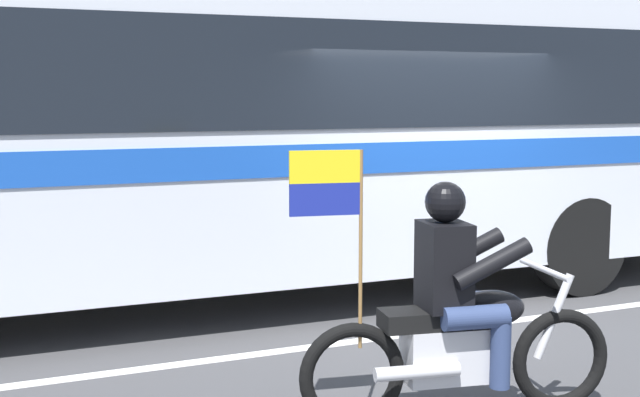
{
  "coord_description": "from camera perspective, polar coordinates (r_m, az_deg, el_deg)",
  "views": [
    {
      "loc": [
        -4.19,
        -6.95,
        2.13
      ],
      "look_at": [
        -1.32,
        -0.41,
        1.23
      ],
      "focal_mm": 47.74,
      "sensor_mm": 36.0,
      "label": 1
    }
  ],
  "objects": [
    {
      "name": "transit_bus",
      "position": [
        8.63,
        -4.58,
        5.52
      ],
      "size": [
        11.7,
        2.75,
        3.22
      ],
      "color": "silver",
      "rests_on": "ground_plane"
    },
    {
      "name": "ground_plane",
      "position": [
        8.39,
        7.17,
        -7.57
      ],
      "size": [
        60.0,
        60.0,
        0.0
      ],
      "primitive_type": "plane",
      "color": "#3D3D3F"
    },
    {
      "name": "motorcycle_with_rider",
      "position": [
        5.61,
        9.17,
        -8.02
      ],
      "size": [
        2.17,
        0.71,
        1.78
      ],
      "color": "black",
      "rests_on": "ground_plane"
    },
    {
      "name": "lane_center_stripe",
      "position": [
        7.9,
        9.43,
        -8.52
      ],
      "size": [
        26.6,
        0.14,
        0.01
      ],
      "primitive_type": "cube",
      "color": "silver",
      "rests_on": "ground_plane"
    },
    {
      "name": "sidewalk_curb",
      "position": [
        12.93,
        -4.5,
        -2.0
      ],
      "size": [
        28.0,
        3.8,
        0.15
      ],
      "primitive_type": "cube",
      "color": "#B7B2A8",
      "rests_on": "ground_plane"
    }
  ]
}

